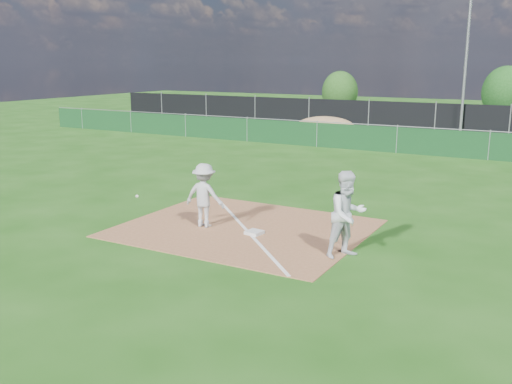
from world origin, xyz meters
TOP-DOWN VIEW (x-y plane):
  - ground at (0.00, 10.00)m, footprint 90.00×90.00m
  - infield_dirt at (0.00, 1.00)m, footprint 6.00×5.00m
  - foul_line at (0.00, 1.00)m, footprint 5.01×5.01m
  - green_fence at (0.00, 15.00)m, footprint 44.00×0.05m
  - dirt_mound at (-5.00, 18.50)m, footprint 3.38×2.60m
  - black_fence at (0.00, 23.00)m, footprint 46.00×0.04m
  - parking_lot at (0.00, 28.00)m, footprint 46.00×9.00m
  - light_pole at (1.50, 22.70)m, footprint 0.16×0.16m
  - first_base at (0.48, 0.67)m, footprint 0.42×0.42m
  - play_at_first at (-0.96, 0.63)m, footprint 2.51×0.77m
  - runner at (3.03, 0.24)m, footprint 1.11×1.17m
  - car_left at (-7.77, 28.00)m, footprint 4.30×2.99m
  - car_mid at (-1.75, 27.07)m, footprint 4.21×1.71m
  - tree_left at (-9.51, 32.40)m, footprint 2.86×2.86m
  - tree_mid at (2.59, 33.38)m, footprint 3.24×3.24m

SIDE VIEW (x-z plane):
  - ground at x=0.00m, z-range 0.00..0.00m
  - parking_lot at x=0.00m, z-range 0.00..0.01m
  - infield_dirt at x=0.00m, z-range 0.00..0.02m
  - foul_line at x=0.00m, z-range 0.02..0.03m
  - first_base at x=0.48m, z-range 0.02..0.10m
  - dirt_mound at x=-5.00m, z-range 0.00..1.17m
  - green_fence at x=0.00m, z-range 0.00..1.20m
  - car_mid at x=-1.75m, z-range 0.01..1.37m
  - car_left at x=-7.77m, z-range 0.01..1.37m
  - play_at_first at x=-0.96m, z-range 0.02..1.66m
  - black_fence at x=0.00m, z-range 0.00..1.80m
  - runner at x=3.03m, z-range 0.00..1.91m
  - tree_left at x=-9.51m, z-range 0.05..3.44m
  - tree_mid at x=2.59m, z-range 0.06..3.90m
  - light_pole at x=1.50m, z-range 0.00..8.00m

